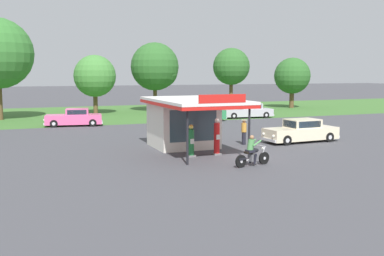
{
  "coord_description": "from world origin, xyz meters",
  "views": [
    {
      "loc": [
        -11.74,
        -21.64,
        4.64
      ],
      "look_at": [
        -2.02,
        2.7,
        1.4
      ],
      "focal_mm": 41.22,
      "sensor_mm": 36.0,
      "label": 1
    }
  ],
  "objects_px": {
    "gas_pump_offside": "(217,138)",
    "parked_car_second_row_spare": "(200,113)",
    "bystander_leaning_by_kiosk": "(244,131)",
    "bystander_chatting_near_pumps": "(158,119)",
    "parked_car_back_row_centre_left": "(247,111)",
    "parked_car_back_row_right": "(74,118)",
    "gas_pump_nearside": "(191,142)",
    "motorcycle_with_rider": "(252,153)",
    "featured_classic_sedan": "(301,132)"
  },
  "relations": [
    {
      "from": "parked_car_back_row_right",
      "to": "bystander_chatting_near_pumps",
      "type": "distance_m",
      "value": 8.22
    },
    {
      "from": "gas_pump_nearside",
      "to": "bystander_chatting_near_pumps",
      "type": "xyz_separation_m",
      "value": [
        1.83,
        12.04,
        0.11
      ]
    },
    {
      "from": "gas_pump_nearside",
      "to": "bystander_leaning_by_kiosk",
      "type": "distance_m",
      "value": 5.5
    },
    {
      "from": "parked_car_back_row_centre_left",
      "to": "bystander_leaning_by_kiosk",
      "type": "bearing_deg",
      "value": -119.66
    },
    {
      "from": "motorcycle_with_rider",
      "to": "parked_car_back_row_right",
      "type": "bearing_deg",
      "value": 106.38
    },
    {
      "from": "gas_pump_nearside",
      "to": "parked_car_second_row_spare",
      "type": "bearing_deg",
      "value": 65.74
    },
    {
      "from": "gas_pump_nearside",
      "to": "parked_car_second_row_spare",
      "type": "distance_m",
      "value": 18.87
    },
    {
      "from": "parked_car_back_row_centre_left",
      "to": "parked_car_second_row_spare",
      "type": "height_order",
      "value": "parked_car_second_row_spare"
    },
    {
      "from": "parked_car_second_row_spare",
      "to": "bystander_leaning_by_kiosk",
      "type": "xyz_separation_m",
      "value": [
        -2.96,
        -14.53,
        0.15
      ]
    },
    {
      "from": "motorcycle_with_rider",
      "to": "bystander_chatting_near_pumps",
      "type": "height_order",
      "value": "bystander_chatting_near_pumps"
    },
    {
      "from": "parked_car_back_row_right",
      "to": "gas_pump_offside",
      "type": "bearing_deg",
      "value": -71.66
    },
    {
      "from": "gas_pump_offside",
      "to": "bystander_leaning_by_kiosk",
      "type": "bearing_deg",
      "value": 39.82
    },
    {
      "from": "bystander_leaning_by_kiosk",
      "to": "gas_pump_offside",
      "type": "bearing_deg",
      "value": -140.18
    },
    {
      "from": "featured_classic_sedan",
      "to": "parked_car_second_row_spare",
      "type": "height_order",
      "value": "parked_car_second_row_spare"
    },
    {
      "from": "bystander_leaning_by_kiosk",
      "to": "bystander_chatting_near_pumps",
      "type": "bearing_deg",
      "value": 107.6
    },
    {
      "from": "gas_pump_offside",
      "to": "parked_car_second_row_spare",
      "type": "distance_m",
      "value": 18.28
    },
    {
      "from": "gas_pump_offside",
      "to": "parked_car_second_row_spare",
      "type": "height_order",
      "value": "gas_pump_offside"
    },
    {
      "from": "gas_pump_offside",
      "to": "bystander_leaning_by_kiosk",
      "type": "xyz_separation_m",
      "value": [
        3.21,
        2.68,
        -0.08
      ]
    },
    {
      "from": "gas_pump_offside",
      "to": "parked_car_second_row_spare",
      "type": "bearing_deg",
      "value": 70.29
    },
    {
      "from": "gas_pump_offside",
      "to": "bystander_chatting_near_pumps",
      "type": "relative_size",
      "value": 1.19
    },
    {
      "from": "featured_classic_sedan",
      "to": "parked_car_second_row_spare",
      "type": "xyz_separation_m",
      "value": [
        -1.24,
        14.93,
        0.03
      ]
    },
    {
      "from": "gas_pump_nearside",
      "to": "parked_car_back_row_right",
      "type": "distance_m",
      "value": 18.09
    },
    {
      "from": "parked_car_second_row_spare",
      "to": "parked_car_back_row_right",
      "type": "bearing_deg",
      "value": 178.18
    },
    {
      "from": "gas_pump_nearside",
      "to": "bystander_leaning_by_kiosk",
      "type": "xyz_separation_m",
      "value": [
        4.8,
        2.68,
        0.06
      ]
    },
    {
      "from": "gas_pump_offside",
      "to": "bystander_chatting_near_pumps",
      "type": "distance_m",
      "value": 12.05
    },
    {
      "from": "motorcycle_with_rider",
      "to": "bystander_leaning_by_kiosk",
      "type": "bearing_deg",
      "value": 65.07
    },
    {
      "from": "bystander_leaning_by_kiosk",
      "to": "bystander_chatting_near_pumps",
      "type": "distance_m",
      "value": 9.83
    },
    {
      "from": "motorcycle_with_rider",
      "to": "parked_car_back_row_right",
      "type": "distance_m",
      "value": 21.94
    },
    {
      "from": "gas_pump_offside",
      "to": "featured_classic_sedan",
      "type": "distance_m",
      "value": 7.75
    },
    {
      "from": "gas_pump_offside",
      "to": "parked_car_second_row_spare",
      "type": "xyz_separation_m",
      "value": [
        6.17,
        17.21,
        -0.23
      ]
    },
    {
      "from": "gas_pump_nearside",
      "to": "gas_pump_offside",
      "type": "relative_size",
      "value": 0.86
    },
    {
      "from": "gas_pump_nearside",
      "to": "gas_pump_offside",
      "type": "bearing_deg",
      "value": 0.01
    },
    {
      "from": "motorcycle_with_rider",
      "to": "parked_car_back_row_centre_left",
      "type": "xyz_separation_m",
      "value": [
        11.74,
        21.75,
        0.04
      ]
    },
    {
      "from": "parked_car_second_row_spare",
      "to": "motorcycle_with_rider",
      "type": "bearing_deg",
      "value": -105.69
    },
    {
      "from": "gas_pump_offside",
      "to": "parked_car_second_row_spare",
      "type": "relative_size",
      "value": 0.39
    },
    {
      "from": "parked_car_back_row_right",
      "to": "featured_classic_sedan",
      "type": "bearing_deg",
      "value": -49.15
    },
    {
      "from": "bystander_leaning_by_kiosk",
      "to": "parked_car_second_row_spare",
      "type": "bearing_deg",
      "value": 78.51
    },
    {
      "from": "bystander_leaning_by_kiosk",
      "to": "bystander_chatting_near_pumps",
      "type": "relative_size",
      "value": 0.94
    },
    {
      "from": "featured_classic_sedan",
      "to": "bystander_leaning_by_kiosk",
      "type": "distance_m",
      "value": 4.22
    },
    {
      "from": "motorcycle_with_rider",
      "to": "gas_pump_offside",
      "type": "bearing_deg",
      "value": 95.9
    },
    {
      "from": "parked_car_second_row_spare",
      "to": "bystander_chatting_near_pumps",
      "type": "bearing_deg",
      "value": -138.92
    },
    {
      "from": "featured_classic_sedan",
      "to": "bystander_leaning_by_kiosk",
      "type": "relative_size",
      "value": 3.29
    },
    {
      "from": "motorcycle_with_rider",
      "to": "bystander_chatting_near_pumps",
      "type": "bearing_deg",
      "value": 90.43
    },
    {
      "from": "featured_classic_sedan",
      "to": "parked_car_back_row_centre_left",
      "type": "height_order",
      "value": "featured_classic_sedan"
    },
    {
      "from": "featured_classic_sedan",
      "to": "parked_car_back_row_centre_left",
      "type": "xyz_separation_m",
      "value": [
        4.69,
        16.01,
        -0.01
      ]
    },
    {
      "from": "parked_car_back_row_centre_left",
      "to": "parked_car_back_row_right",
      "type": "bearing_deg",
      "value": -177.76
    },
    {
      "from": "motorcycle_with_rider",
      "to": "bystander_leaning_by_kiosk",
      "type": "distance_m",
      "value": 6.77
    },
    {
      "from": "bystander_chatting_near_pumps",
      "to": "parked_car_back_row_centre_left",
      "type": "bearing_deg",
      "value": 27.78
    },
    {
      "from": "gas_pump_nearside",
      "to": "parked_car_back_row_centre_left",
      "type": "xyz_separation_m",
      "value": [
        13.69,
        18.29,
        -0.13
      ]
    },
    {
      "from": "featured_classic_sedan",
      "to": "parked_car_second_row_spare",
      "type": "bearing_deg",
      "value": 94.76
    }
  ]
}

